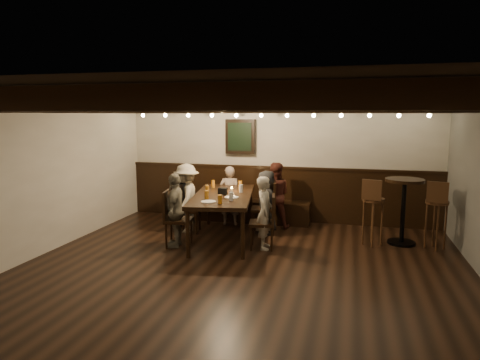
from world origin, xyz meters
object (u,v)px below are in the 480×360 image
(chair_right_near, at_px, (265,218))
(person_bench_centre, at_px, (230,195))
(chair_left_near, at_px, (189,218))
(bar_stool_right, at_px, (436,224))
(chair_left_far, at_px, (178,229))
(person_bench_right, at_px, (274,195))
(chair_right_far, at_px, (263,232))
(person_left_near, at_px, (187,198))
(dining_table, at_px, (223,198))
(person_left_far, at_px, (176,210))
(high_top_table, at_px, (404,201))
(bar_stool_left, at_px, (372,221))
(person_bench_left, at_px, (184,197))
(person_right_far, at_px, (265,213))
(person_right_near, at_px, (266,202))

(chair_right_near, xyz_separation_m, person_bench_centre, (-0.81, 0.47, 0.30))
(chair_left_near, relative_size, bar_stool_right, 0.77)
(chair_left_far, height_order, person_bench_right, person_bench_right)
(chair_right_far, xyz_separation_m, person_left_near, (-1.60, 0.64, 0.38))
(chair_left_far, distance_m, chair_right_far, 1.44)
(dining_table, bearing_deg, person_left_far, -149.04)
(high_top_table, relative_size, bar_stool_right, 0.99)
(chair_right_near, distance_m, bar_stool_left, 1.94)
(person_left_far, bearing_deg, dining_table, 120.96)
(dining_table, height_order, bar_stool_left, bar_stool_left)
(person_bench_left, distance_m, person_right_far, 2.13)
(person_bench_centre, bearing_deg, chair_right_near, 140.22)
(person_bench_centre, height_order, person_left_far, person_left_far)
(chair_left_far, relative_size, chair_right_near, 0.97)
(dining_table, distance_m, bar_stool_right, 3.58)
(chair_right_near, xyz_separation_m, person_left_far, (-1.30, -1.14, 0.33))
(chair_left_near, bearing_deg, person_bench_left, -158.05)
(dining_table, relative_size, person_bench_centre, 1.95)
(chair_left_near, bearing_deg, person_bench_right, 105.54)
(person_bench_right, bearing_deg, chair_right_near, 68.26)
(chair_left_near, xyz_separation_m, chair_right_far, (1.57, -0.64, 0.01))
(dining_table, xyz_separation_m, high_top_table, (3.05, 0.52, -0.01))
(person_right_far, bearing_deg, dining_table, 59.04)
(person_left_far, bearing_deg, person_left_near, -180.00)
(person_bench_centre, xyz_separation_m, bar_stool_right, (3.73, -0.67, -0.17))
(chair_right_near, xyz_separation_m, person_bench_right, (0.10, 0.47, 0.35))
(dining_table, xyz_separation_m, person_bench_left, (-1.04, 0.73, -0.17))
(person_bench_right, relative_size, person_left_near, 0.99)
(chair_right_far, relative_size, bar_stool_left, 0.78)
(chair_right_far, relative_size, person_right_near, 0.76)
(bar_stool_right, bearing_deg, person_bench_centre, -177.29)
(person_bench_centre, distance_m, high_top_table, 3.27)
(person_bench_centre, bearing_deg, chair_right_far, 115.61)
(person_bench_left, height_order, person_bench_right, person_bench_right)
(chair_right_far, relative_size, person_left_near, 0.69)
(chair_right_near, xyz_separation_m, person_right_near, (0.03, 0.01, 0.30))
(bar_stool_left, height_order, bar_stool_right, same)
(chair_left_near, bearing_deg, person_bench_centre, 129.86)
(dining_table, xyz_separation_m, person_left_far, (-0.66, -0.57, -0.13))
(person_bench_left, bearing_deg, person_right_far, 140.71)
(chair_right_far, bearing_deg, person_right_far, -90.00)
(person_bench_left, distance_m, bar_stool_right, 4.61)
(person_right_near, distance_m, bar_stool_right, 2.90)
(person_bench_left, relative_size, person_right_far, 0.97)
(dining_table, relative_size, bar_stool_right, 2.02)
(person_bench_centre, bearing_deg, person_bench_right, 170.54)
(dining_table, distance_m, person_bench_right, 1.28)
(chair_left_near, height_order, bar_stool_left, bar_stool_left)
(chair_right_near, relative_size, person_bench_right, 0.76)
(person_left_far, distance_m, person_right_near, 1.75)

